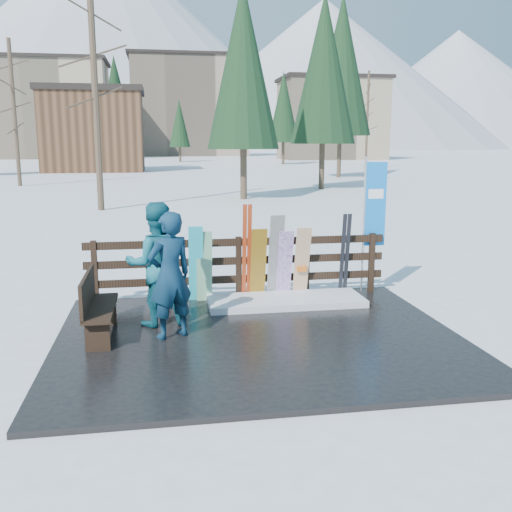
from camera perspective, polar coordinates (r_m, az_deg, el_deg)
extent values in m
plane|color=white|center=(8.71, 0.29, -8.42)|extent=(700.00, 700.00, 0.00)
cube|color=black|center=(8.70, 0.29, -8.17)|extent=(6.00, 5.00, 0.08)
cube|color=black|center=(10.60, -15.81, -1.59)|extent=(0.10, 0.10, 1.15)
cube|color=black|center=(10.53, -8.77, -1.37)|extent=(0.10, 0.10, 1.15)
cube|color=black|center=(10.62, -1.74, -1.13)|extent=(0.10, 0.10, 1.15)
cube|color=black|center=(10.87, 5.06, -0.89)|extent=(0.10, 0.10, 1.15)
cube|color=black|center=(11.27, 11.47, -0.64)|extent=(0.10, 0.10, 1.15)
cube|color=black|center=(10.67, -1.74, -2.31)|extent=(5.60, 0.05, 0.14)
cube|color=black|center=(10.60, -1.75, -0.47)|extent=(5.60, 0.05, 0.14)
cube|color=black|center=(10.53, -1.76, 1.39)|extent=(5.60, 0.05, 0.14)
cube|color=white|center=(10.31, 2.98, -4.48)|extent=(2.79, 1.00, 0.12)
cube|color=black|center=(8.78, -15.26, -5.03)|extent=(0.40, 1.50, 0.06)
cube|color=black|center=(8.28, -15.57, -7.67)|extent=(0.34, 0.06, 0.45)
cube|color=black|center=(9.42, -14.84, -5.33)|extent=(0.34, 0.06, 0.45)
cube|color=black|center=(8.73, -16.52, -3.35)|extent=(0.05, 1.50, 0.50)
cube|color=#27CBE2|center=(10.30, -6.05, -0.81)|extent=(0.25, 0.37, 1.42)
cube|color=silver|center=(10.33, -5.19, -1.07)|extent=(0.28, 0.24, 1.31)
cube|color=#FFA712|center=(10.44, 0.22, -0.80)|extent=(0.28, 0.35, 1.35)
cube|color=white|center=(10.54, 2.87, -0.84)|extent=(0.28, 0.35, 1.29)
cube|color=black|center=(10.48, 1.98, -0.09)|extent=(0.27, 0.37, 1.59)
cube|color=silver|center=(10.61, 4.60, -0.64)|extent=(0.28, 0.36, 1.35)
cube|color=#A83514|center=(10.43, -1.17, 0.39)|extent=(0.07, 0.24, 1.78)
cube|color=#A83514|center=(10.44, -0.69, 0.41)|extent=(0.08, 0.24, 1.78)
cube|color=black|center=(10.88, 8.65, 0.15)|extent=(0.08, 0.21, 1.57)
cube|color=black|center=(10.90, 9.10, 0.16)|extent=(0.08, 0.21, 1.57)
cylinder|color=silver|center=(11.13, 10.71, 3.03)|extent=(0.04, 0.04, 2.60)
cube|color=blue|center=(11.16, 11.85, 5.08)|extent=(0.42, 0.02, 1.60)
imported|color=navy|center=(8.45, -8.60, -1.93)|extent=(0.82, 0.71, 1.89)
imported|color=#145D6E|center=(9.09, -9.97, -0.81)|extent=(1.03, 0.84, 1.96)
cube|color=tan|center=(120.02, -20.02, 13.47)|extent=(22.00, 14.00, 18.00)
cube|color=black|center=(120.85, -20.32, 17.86)|extent=(23.10, 14.70, 0.60)
cube|color=gray|center=(138.52, -6.71, 14.49)|extent=(26.00, 16.00, 22.00)
cube|color=black|center=(139.63, -6.82, 19.12)|extent=(27.30, 16.80, 0.60)
cube|color=tan|center=(107.84, 7.57, 13.29)|extent=(18.00, 12.00, 14.00)
cube|color=black|center=(108.36, 7.67, 17.15)|extent=(18.90, 12.60, 0.60)
cube|color=brown|center=(63.44, -15.88, 11.77)|extent=(10.00, 8.00, 8.00)
cube|color=black|center=(63.65, -16.10, 15.64)|extent=(10.50, 8.40, 0.60)
cylinder|color=#382B1E|center=(26.40, -15.91, 17.66)|extent=(0.28, 0.28, 12.15)
cone|color=black|center=(30.49, -1.29, 15.60)|extent=(3.79, 3.79, 10.52)
cone|color=black|center=(37.66, 6.74, 15.49)|extent=(4.16, 4.16, 11.56)
cylinder|color=#382B1E|center=(43.21, -23.01, 12.97)|extent=(0.28, 0.28, 9.80)
cone|color=black|center=(50.67, 8.49, 15.90)|extent=(5.16, 5.16, 14.33)
cylinder|color=#382B1E|center=(67.33, 11.07, 13.15)|extent=(0.28, 0.28, 10.86)
cone|color=black|center=(68.31, -13.81, 13.48)|extent=(4.31, 4.31, 11.98)
cone|color=black|center=(82.01, 2.76, 13.41)|extent=(4.38, 4.38, 12.16)
cone|color=black|center=(93.16, -7.65, 12.17)|extent=(3.34, 3.34, 9.27)
cone|color=white|center=(353.89, -15.02, 20.14)|extent=(260.00, 260.00, 120.00)
cone|color=white|center=(333.03, 6.73, 17.54)|extent=(200.00, 200.00, 80.00)
cone|color=white|center=(385.02, 19.29, 15.39)|extent=(180.00, 180.00, 70.00)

